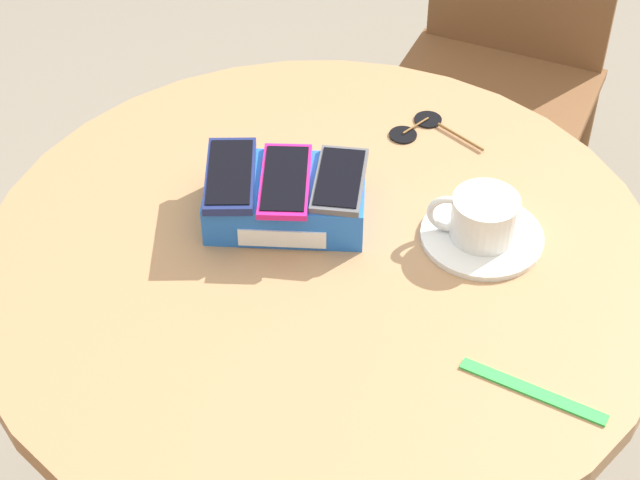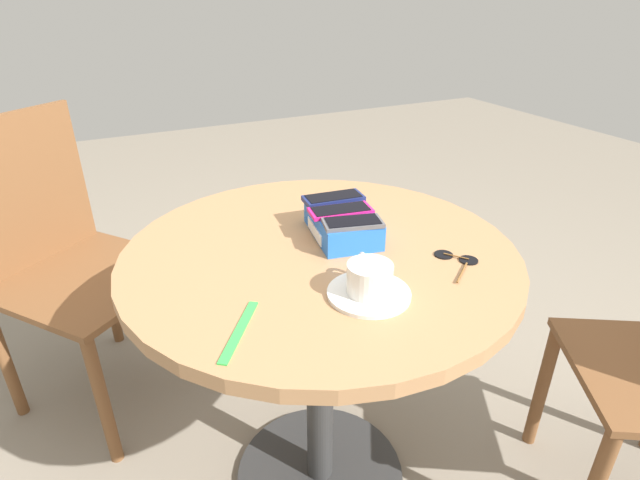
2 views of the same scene
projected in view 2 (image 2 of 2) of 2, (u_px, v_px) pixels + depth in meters
name	position (u px, v px, depth m)	size (l,w,h in m)	color
ground_plane	(320.00, 475.00, 1.42)	(8.00, 8.00, 0.00)	gray
round_table	(320.00, 308.00, 1.16)	(0.86, 0.86, 0.73)	#2D2D2D
phone_box	(342.00, 224.00, 1.13)	(0.22, 0.16, 0.06)	blue
phone_navy	(333.00, 198.00, 1.17)	(0.08, 0.15, 0.01)	navy
phone_magenta	(341.00, 210.00, 1.11)	(0.08, 0.15, 0.01)	#D11975
phone_gray	(353.00, 223.00, 1.06)	(0.09, 0.14, 0.01)	#515156
saucer	(367.00, 294.00, 0.92)	(0.16, 0.16, 0.01)	silver
coffee_cup	(367.00, 278.00, 0.91)	(0.11, 0.08, 0.06)	silver
lanyard_strap	(239.00, 331.00, 0.82)	(0.17, 0.02, 0.00)	green
sunglasses	(457.00, 259.00, 1.04)	(0.12, 0.10, 0.01)	black
chair_far_side	(70.00, 263.00, 1.53)	(0.64, 0.64, 0.93)	brown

